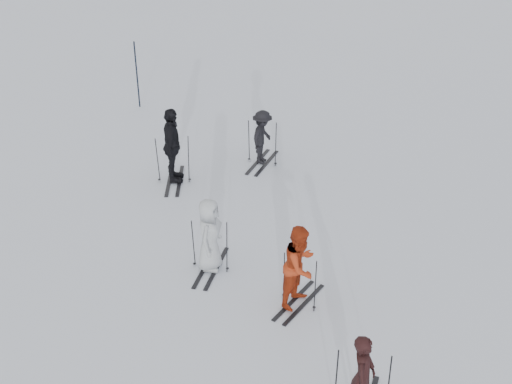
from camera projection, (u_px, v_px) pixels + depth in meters
ground at (249, 253)px, 14.08m from camera, size 120.00×120.00×0.00m
skier_near_dark at (362, 378)px, 9.77m from camera, size 0.46×0.61×1.52m
skier_red at (300, 267)px, 12.16m from camera, size 0.94×1.03×1.71m
skier_grey at (210, 236)px, 13.22m from camera, size 0.58×0.83×1.61m
skier_uphill_left at (172, 147)px, 16.60m from camera, size 0.69×1.25×2.02m
skier_uphill_far at (262, 138)px, 17.69m from camera, size 0.77×1.09×1.53m
skis_near_dark at (362, 383)px, 9.83m from camera, size 1.93×1.25×1.30m
skis_red at (300, 280)px, 12.30m from camera, size 1.75×1.41×1.13m
skis_grey at (210, 244)px, 13.32m from camera, size 1.71×1.02×1.19m
skis_uphill_left at (173, 159)px, 16.76m from camera, size 1.95×1.25×1.32m
skis_uphill_far at (262, 142)px, 17.75m from camera, size 1.94×1.31×1.30m
piste_marker at (137, 75)px, 21.36m from camera, size 0.05×0.05×2.25m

